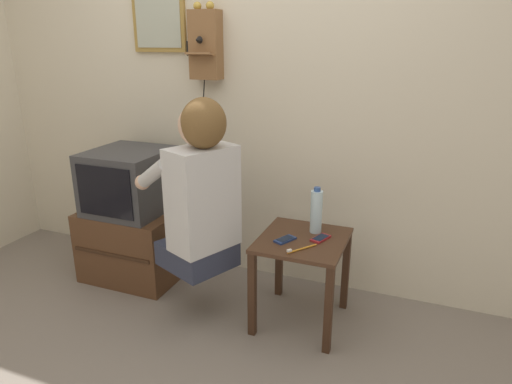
# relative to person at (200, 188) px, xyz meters

# --- Properties ---
(ground_plane) EXTENTS (14.00, 14.00, 0.00)m
(ground_plane) POSITION_rel_person_xyz_m (0.06, -0.53, -0.80)
(ground_plane) COLOR slate
(wall_back) EXTENTS (6.80, 0.05, 2.55)m
(wall_back) POSITION_rel_person_xyz_m (0.06, 0.66, 0.47)
(wall_back) COLOR beige
(wall_back) RESTS_ON ground_plane
(side_table) EXTENTS (0.47, 0.50, 0.52)m
(side_table) POSITION_rel_person_xyz_m (0.54, 0.17, -0.39)
(side_table) COLOR #422819
(side_table) RESTS_ON ground_plane
(person) EXTENTS (0.61, 0.54, 0.97)m
(person) POSITION_rel_person_xyz_m (0.00, 0.00, 0.00)
(person) COLOR #2D3347
(person) RESTS_ON ground_plane
(tv_stand) EXTENTS (0.64, 0.53, 0.48)m
(tv_stand) POSITION_rel_person_xyz_m (-0.68, 0.29, -0.56)
(tv_stand) COLOR #51331E
(tv_stand) RESTS_ON ground_plane
(television) EXTENTS (0.48, 0.51, 0.41)m
(television) POSITION_rel_person_xyz_m (-0.68, 0.29, -0.12)
(television) COLOR #38383A
(television) RESTS_ON tv_stand
(wall_phone_antique) EXTENTS (0.23, 0.18, 0.83)m
(wall_phone_antique) POSITION_rel_person_xyz_m (-0.24, 0.58, 0.73)
(wall_phone_antique) COLOR brown
(framed_picture) EXTENTS (0.38, 0.03, 0.41)m
(framed_picture) POSITION_rel_person_xyz_m (-0.60, 0.62, 0.89)
(framed_picture) COLOR olive
(cell_phone_held) EXTENTS (0.11, 0.14, 0.01)m
(cell_phone_held) POSITION_rel_person_xyz_m (0.45, 0.11, -0.27)
(cell_phone_held) COLOR navy
(cell_phone_held) RESTS_ON side_table
(cell_phone_spare) EXTENTS (0.10, 0.14, 0.01)m
(cell_phone_spare) POSITION_rel_person_xyz_m (0.63, 0.19, -0.27)
(cell_phone_spare) COLOR maroon
(cell_phone_spare) RESTS_ON side_table
(water_bottle) EXTENTS (0.07, 0.07, 0.27)m
(water_bottle) POSITION_rel_person_xyz_m (0.58, 0.28, -0.15)
(water_bottle) COLOR silver
(water_bottle) RESTS_ON side_table
(toothbrush) EXTENTS (0.12, 0.16, 0.02)m
(toothbrush) POSITION_rel_person_xyz_m (0.56, 0.02, -0.27)
(toothbrush) COLOR orange
(toothbrush) RESTS_ON side_table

